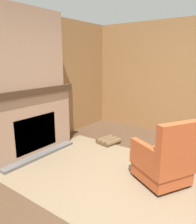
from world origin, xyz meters
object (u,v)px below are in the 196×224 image
at_px(armchair, 164,161).
at_px(oil_lamp_vase, 12,82).
at_px(firewood_stack, 108,141).
at_px(storage_case, 54,81).

bearing_deg(armchair, oil_lamp_vase, 44.81).
height_order(armchair, oil_lamp_vase, oil_lamp_vase).
distance_m(firewood_stack, oil_lamp_vase, 2.20).
height_order(armchair, storage_case, storage_case).
height_order(armchair, firewood_stack, armchair).
relative_size(oil_lamp_vase, storage_case, 1.16).
bearing_deg(firewood_stack, oil_lamp_vase, -123.61).
xyz_separation_m(firewood_stack, storage_case, (-0.99, -0.54, 1.25)).
bearing_deg(armchair, storage_case, 23.22).
xyz_separation_m(armchair, oil_lamp_vase, (-2.45, -0.67, 1.00)).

